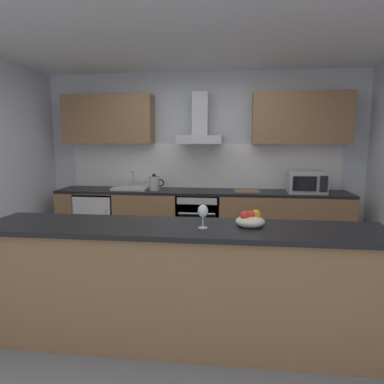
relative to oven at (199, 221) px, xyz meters
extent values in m
cube|color=gray|center=(0.02, -1.56, -0.47)|extent=(5.70, 4.80, 0.02)
cube|color=white|center=(0.02, -1.56, 2.15)|extent=(5.70, 4.80, 0.02)
cube|color=silver|center=(0.02, 0.41, 0.84)|extent=(5.70, 0.12, 2.60)
cube|color=white|center=(0.02, 0.33, 0.77)|extent=(3.99, 0.02, 0.66)
cube|color=olive|center=(0.02, 0.03, -0.03)|extent=(4.14, 0.60, 0.86)
cube|color=black|center=(0.02, 0.03, 0.42)|extent=(4.14, 0.60, 0.04)
cube|color=olive|center=(0.10, -2.31, 0.00)|extent=(3.00, 0.52, 0.92)
cube|color=black|center=(0.10, -2.31, 0.48)|extent=(3.10, 0.64, 0.04)
cube|color=olive|center=(-1.36, 0.18, 1.45)|extent=(1.32, 0.32, 0.70)
cube|color=olive|center=(1.39, 0.18, 1.45)|extent=(1.32, 0.32, 0.70)
cube|color=slate|center=(0.00, 0.01, 0.00)|extent=(0.60, 0.56, 0.80)
cube|color=black|center=(0.00, -0.29, -0.06)|extent=(0.50, 0.02, 0.48)
cube|color=#B7BABC|center=(0.00, -0.29, 0.34)|extent=(0.54, 0.02, 0.09)
cylinder|color=#B7BABC|center=(0.00, -0.32, 0.18)|extent=(0.49, 0.02, 0.02)
cube|color=white|center=(-1.49, 0.01, -0.04)|extent=(0.58, 0.56, 0.85)
cube|color=silver|center=(-1.49, -0.28, -0.04)|extent=(0.55, 0.02, 0.80)
cylinder|color=#B7BABC|center=(-1.27, -0.30, 0.01)|extent=(0.02, 0.02, 0.38)
cube|color=#B7BABC|center=(1.47, -0.02, 0.59)|extent=(0.50, 0.36, 0.30)
cube|color=black|center=(1.41, -0.21, 0.59)|extent=(0.30, 0.02, 0.19)
cube|color=black|center=(1.65, -0.21, 0.59)|extent=(0.10, 0.01, 0.21)
cube|color=silver|center=(-0.99, 0.01, 0.46)|extent=(0.50, 0.40, 0.04)
cylinder|color=#B7BABC|center=(-0.99, 0.13, 0.57)|extent=(0.03, 0.03, 0.26)
cylinder|color=#B7BABC|center=(-0.99, 0.05, 0.69)|extent=(0.03, 0.16, 0.03)
cylinder|color=#B7BABC|center=(-0.64, -0.03, 0.54)|extent=(0.15, 0.15, 0.20)
sphere|color=black|center=(-0.64, -0.03, 0.65)|extent=(0.06, 0.06, 0.06)
cone|color=#B7BABC|center=(-0.74, -0.03, 0.58)|extent=(0.09, 0.04, 0.07)
torus|color=black|center=(-0.55, -0.03, 0.55)|extent=(0.11, 0.02, 0.11)
cube|color=#B7BABC|center=(0.00, 0.11, 1.16)|extent=(0.62, 0.45, 0.12)
cube|color=#B7BABC|center=(0.00, 0.16, 1.52)|extent=(0.22, 0.22, 0.60)
cylinder|color=silver|center=(0.27, -2.36, 0.50)|extent=(0.07, 0.07, 0.01)
cylinder|color=silver|center=(0.27, -2.36, 0.55)|extent=(0.01, 0.01, 0.09)
ellipsoid|color=silver|center=(0.27, -2.36, 0.63)|extent=(0.08, 0.08, 0.10)
ellipsoid|color=beige|center=(0.62, -2.25, 0.54)|extent=(0.22, 0.22, 0.09)
sphere|color=red|center=(0.58, -2.27, 0.58)|extent=(0.08, 0.08, 0.08)
sphere|color=orange|center=(0.67, -2.22, 0.58)|extent=(0.08, 0.08, 0.08)
sphere|color=red|center=(0.62, -2.25, 0.58)|extent=(0.07, 0.07, 0.07)
cube|color=#9E7247|center=(0.67, -0.02, 0.45)|extent=(0.34, 0.22, 0.02)
camera|label=1|loc=(0.50, -4.86, 1.14)|focal=32.53mm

